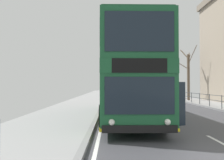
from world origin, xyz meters
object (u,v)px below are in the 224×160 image
at_px(background_bus_far_lane, 153,86).
at_px(bare_tree_far_01, 188,74).
at_px(double_decker_bus_main, 126,76).
at_px(bare_tree_far_00, 166,77).

distance_m(background_bus_far_lane, bare_tree_far_01, 8.54).
xyz_separation_m(double_decker_bus_main, background_bus_far_lane, (5.50, 22.15, -0.61)).
bearing_deg(bare_tree_far_01, double_decker_bus_main, -119.63).
height_order(double_decker_bus_main, bare_tree_far_01, bare_tree_far_01).
bearing_deg(bare_tree_far_01, bare_tree_far_00, 86.84).
bearing_deg(double_decker_bus_main, bare_tree_far_01, 60.37).
height_order(bare_tree_far_00, bare_tree_far_01, bare_tree_far_00).
xyz_separation_m(double_decker_bus_main, bare_tree_far_00, (8.80, 28.04, 0.95)).
relative_size(double_decker_bus_main, bare_tree_far_00, 1.77).
height_order(background_bus_far_lane, bare_tree_far_01, bare_tree_far_01).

